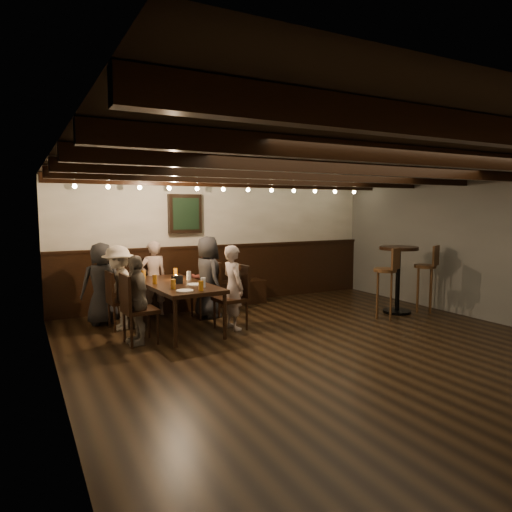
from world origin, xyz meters
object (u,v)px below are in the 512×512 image
dining_table (176,287)px  bar_stool_left (385,292)px  person_left_far (137,300)px  person_right_far (233,287)px  chair_left_far (139,322)px  chair_left_near (122,311)px  chair_right_far (232,310)px  person_bench_left (102,283)px  person_right_near (208,277)px  person_left_near (119,287)px  high_top_table (398,269)px  bar_stool_right (425,287)px  chair_right_near (206,300)px  person_bench_right (205,278)px  person_bench_centre (153,278)px

dining_table → bar_stool_left: 3.46m
person_left_far → person_right_far: bearing=90.0°
chair_left_far → chair_left_near: bearing=179.9°
chair_right_far → person_left_far: person_left_far is taller
person_bench_left → person_right_near: size_ratio=0.95×
chair_left_near → person_left_near: person_left_near is taller
person_right_near → person_left_far: bearing=121.0°
chair_left_near → chair_right_far: (1.50, -0.80, 0.03)m
person_left_near → high_top_table: 4.74m
person_left_near → high_top_table: size_ratio=1.10×
bar_stool_right → person_right_far: bearing=145.6°
chair_right_far → person_right_far: (0.03, 0.00, 0.34)m
chair_left_far → bar_stool_left: size_ratio=0.81×
chair_right_near → high_top_table: bearing=-115.9°
chair_right_near → person_right_far: (0.09, -0.90, 0.36)m
chair_left_near → person_bench_left: person_bench_left is taller
chair_right_near → person_bench_left: person_bench_left is taller
chair_left_near → person_right_near: 1.53m
person_left_far → bar_stool_right: size_ratio=1.02×
high_top_table → person_left_near: bearing=165.6°
person_bench_right → high_top_table: 3.44m
person_bench_right → person_left_near: size_ratio=0.93×
person_right_far → bar_stool_left: (2.54, -0.58, -0.20)m
chair_right_near → high_top_table: (3.12, -1.27, 0.49)m
chair_left_far → person_bench_centre: bearing=154.3°
person_bench_right → person_right_near: size_ratio=0.87×
person_bench_centre → high_top_table: person_bench_centre is taller
chair_left_far → chair_right_near: size_ratio=1.03×
person_left_near → bar_stool_right: person_left_near is taller
chair_left_far → person_left_far: person_left_far is taller
person_bench_left → high_top_table: person_bench_left is taller
dining_table → bar_stool_right: size_ratio=1.63×
dining_table → high_top_table: (3.81, -0.78, 0.12)m
person_right_far → person_left_far: bearing=90.0°
chair_right_near → person_right_near: size_ratio=0.68×
chair_left_far → high_top_table: (4.50, -0.28, 0.48)m
chair_right_far → person_bench_right: 1.39m
chair_left_near → bar_stool_right: bar_stool_right is taller
high_top_table → person_bench_left: bearing=161.3°
person_left_near → person_right_far: bearing=59.0°
chair_left_near → high_top_table: size_ratio=0.76×
person_right_near → person_right_far: (0.06, -0.90, -0.04)m
person_bench_left → person_bench_centre: bearing=-170.5°
person_bench_right → person_left_near: bearing=15.3°
chair_left_near → person_bench_left: 0.62m
dining_table → person_left_near: (-0.78, 0.40, -0.01)m
person_bench_centre → person_right_near: person_right_near is taller
person_bench_right → person_right_far: size_ratio=0.93×
person_bench_right → high_top_table: person_bench_right is taller
chair_left_far → bar_stool_left: 4.04m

